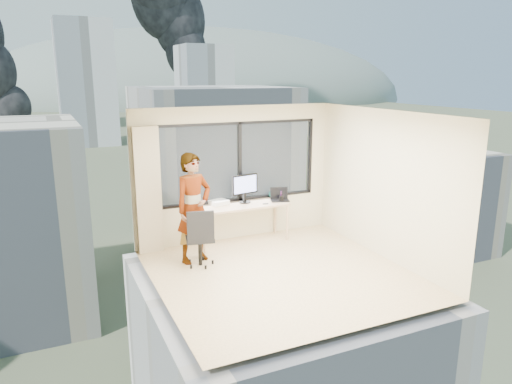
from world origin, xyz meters
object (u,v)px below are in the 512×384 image
desk (242,223)px  game_console (219,202)px  chair (200,236)px  monitor (245,188)px  laptop (280,195)px  person (194,208)px  handbag (274,193)px

desk → game_console: 0.61m
chair → monitor: (1.21, 0.90, 0.52)m
monitor → laptop: size_ratio=1.53×
person → laptop: bearing=-4.5°
laptop → desk: bearing=-165.7°
game_console → handbag: size_ratio=1.31×
person → handbag: (1.91, 0.74, -0.11)m
person → monitor: 1.40m
person → chair: bearing=-104.8°
monitor → handbag: (0.68, 0.08, -0.19)m
handbag → chair: bearing=-135.1°
monitor → laptop: 0.72m
game_console → chair: bearing=-141.8°
chair → game_console: (0.71, 0.99, 0.27)m
person → laptop: person is taller
handbag → desk: bearing=-147.9°
handbag → game_console: bearing=-162.9°
desk → chair: size_ratio=1.74×
person → handbag: size_ratio=7.72×
monitor → game_console: bearing=159.5°
desk → chair: chair is taller
person → desk: bearing=6.6°
desk → monitor: size_ratio=3.17×
game_console → laptop: laptop is taller
chair → game_console: chair is taller
desk → laptop: laptop is taller
chair → laptop: bearing=32.9°
monitor → person: bearing=-162.0°
desk → game_console: size_ratio=5.58×
chair → laptop: chair is taller
chair → game_console: size_ratio=3.21×
monitor → desk: bearing=-143.5°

